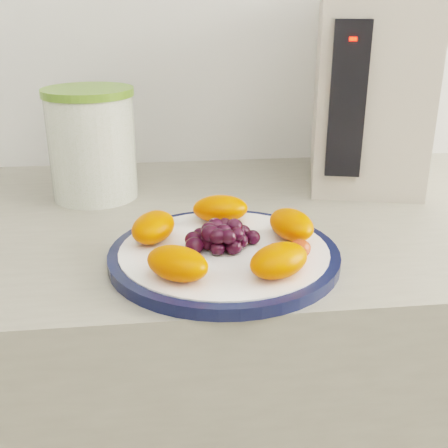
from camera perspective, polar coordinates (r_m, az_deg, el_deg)
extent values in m
cube|color=gray|center=(1.11, 4.76, -20.92)|extent=(3.50, 0.60, 0.90)
cylinder|color=#0E1434|center=(0.70, 0.00, -3.23)|extent=(0.29, 0.29, 0.01)
cylinder|color=white|center=(0.70, 0.00, -3.16)|extent=(0.26, 0.26, 0.02)
cylinder|color=#4B6117|center=(0.93, -13.22, 7.56)|extent=(0.16, 0.16, 0.16)
cylinder|color=#587F2A|center=(0.91, -13.71, 12.91)|extent=(0.17, 0.17, 0.01)
cube|color=beige|center=(1.02, 14.51, 12.92)|extent=(0.24, 0.29, 0.31)
cube|color=black|center=(0.89, 12.44, 12.12)|extent=(0.06, 0.03, 0.23)
cube|color=#FF0C05|center=(0.87, 12.98, 17.85)|extent=(0.01, 0.01, 0.01)
ellipsoid|color=#F54400|center=(0.73, 6.87, -0.05)|extent=(0.07, 0.09, 0.04)
ellipsoid|color=#F54400|center=(0.77, -0.37, 1.57)|extent=(0.08, 0.05, 0.04)
ellipsoid|color=#F54400|center=(0.72, -7.19, -0.31)|extent=(0.08, 0.09, 0.04)
ellipsoid|color=#F54400|center=(0.62, -4.76, -4.00)|extent=(0.09, 0.09, 0.04)
ellipsoid|color=#F54400|center=(0.63, 5.60, -3.69)|extent=(0.09, 0.08, 0.04)
ellipsoid|color=black|center=(0.69, 0.00, -1.75)|extent=(0.02, 0.02, 0.02)
ellipsoid|color=black|center=(0.69, 1.62, -1.70)|extent=(0.02, 0.02, 0.02)
ellipsoid|color=black|center=(0.71, 0.63, -1.23)|extent=(0.02, 0.02, 0.02)
ellipsoid|color=black|center=(0.71, -0.96, -1.31)|extent=(0.02, 0.02, 0.02)
ellipsoid|color=black|center=(0.69, -1.63, -1.82)|extent=(0.02, 0.02, 0.02)
ellipsoid|color=black|center=(0.67, -0.66, -2.49)|extent=(0.02, 0.02, 0.02)
ellipsoid|color=black|center=(0.68, 1.00, -2.34)|extent=(0.02, 0.02, 0.02)
ellipsoid|color=black|center=(0.71, 2.90, -1.36)|extent=(0.02, 0.02, 0.02)
ellipsoid|color=black|center=(0.72, 1.90, -0.83)|extent=(0.02, 0.02, 0.02)
ellipsoid|color=black|center=(0.73, 0.44, -0.54)|extent=(0.02, 0.02, 0.02)
ellipsoid|color=black|center=(0.72, -1.12, -0.70)|extent=(0.02, 0.02, 0.02)
ellipsoid|color=black|center=(0.71, -2.42, -1.08)|extent=(0.02, 0.02, 0.02)
ellipsoid|color=black|center=(0.70, -3.13, -1.58)|extent=(0.02, 0.02, 0.02)
ellipsoid|color=black|center=(0.68, -3.02, -2.21)|extent=(0.02, 0.02, 0.02)
ellipsoid|color=black|center=(0.69, 0.00, -0.73)|extent=(0.02, 0.02, 0.02)
ellipsoid|color=black|center=(0.70, 1.05, -0.27)|extent=(0.02, 0.02, 0.02)
ellipsoid|color=black|center=(0.70, 0.09, -0.13)|extent=(0.02, 0.02, 0.02)
ellipsoid|color=black|center=(0.70, -0.92, -0.22)|extent=(0.02, 0.02, 0.02)
ellipsoid|color=black|center=(0.69, -1.51, -0.57)|extent=(0.02, 0.02, 0.02)
ellipsoid|color=black|center=(0.68, -1.41, -0.96)|extent=(0.02, 0.02, 0.02)
ellipsoid|color=black|center=(0.67, -0.63, -1.28)|extent=(0.02, 0.02, 0.02)
ellipsoid|color=black|center=(0.67, 0.46, -1.31)|extent=(0.02, 0.02, 0.02)
ellipsoid|color=black|center=(0.68, 1.32, -1.07)|extent=(0.02, 0.02, 0.02)
ellipsoid|color=red|center=(0.66, 5.35, -2.91)|extent=(0.03, 0.03, 0.02)
ellipsoid|color=red|center=(0.67, 7.63, -2.54)|extent=(0.04, 0.03, 0.02)
ellipsoid|color=red|center=(0.64, 6.95, -3.75)|extent=(0.04, 0.04, 0.02)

